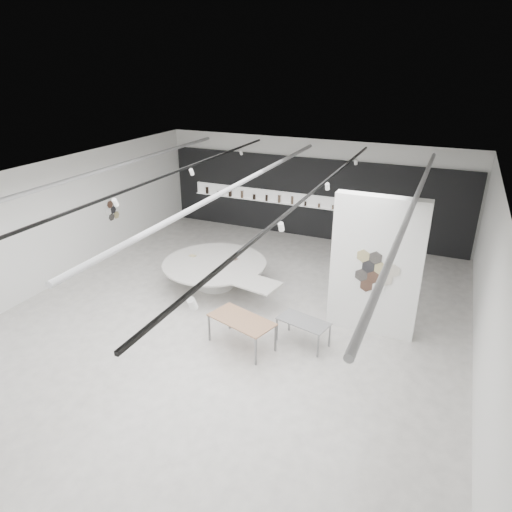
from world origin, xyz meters
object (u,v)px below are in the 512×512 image
at_px(kitchen_counter, 388,241).
at_px(sample_table_stone, 303,323).
at_px(display_island, 216,271).
at_px(partition_column, 376,267).
at_px(sample_table_wood, 242,321).

bearing_deg(kitchen_counter, sample_table_stone, -100.80).
height_order(display_island, kitchen_counter, kitchen_counter).
xyz_separation_m(sample_table_stone, kitchen_counter, (0.99, 6.80, -0.18)).
distance_m(sample_table_stone, kitchen_counter, 6.87).
distance_m(partition_column, kitchen_counter, 5.69).
relative_size(partition_column, sample_table_stone, 2.63).
bearing_deg(display_island, partition_column, 3.45).
height_order(partition_column, kitchen_counter, partition_column).
height_order(display_island, sample_table_stone, display_island).
relative_size(sample_table_stone, kitchen_counter, 0.93).
relative_size(display_island, sample_table_stone, 3.12).
relative_size(partition_column, display_island, 0.84).
xyz_separation_m(partition_column, sample_table_wood, (-2.72, -2.00, -1.10)).
bearing_deg(sample_table_wood, sample_table_stone, 27.72).
bearing_deg(kitchen_counter, sample_table_wood, -109.74).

